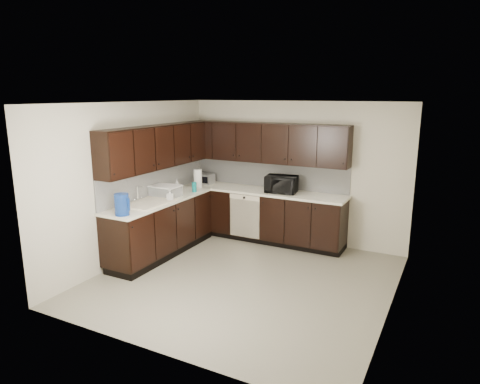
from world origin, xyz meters
name	(u,v)px	position (x,y,z in m)	size (l,w,h in m)	color
floor	(244,280)	(0.00, 0.00, 0.00)	(4.00, 4.00, 0.00)	gray
ceiling	(244,103)	(0.00, 0.00, 2.50)	(4.00, 4.00, 0.00)	white
wall_back	(295,172)	(0.00, 2.00, 1.25)	(4.00, 0.02, 2.50)	beige
wall_left	(132,182)	(-2.00, 0.00, 1.25)	(0.02, 4.00, 2.50)	beige
wall_right	(397,214)	(2.00, 0.00, 1.25)	(0.02, 4.00, 2.50)	beige
wall_front	(152,238)	(0.00, -2.00, 1.25)	(4.00, 0.02, 2.50)	beige
lower_cabinets	(221,223)	(-1.01, 1.11, 0.41)	(3.00, 2.80, 0.90)	black
countertop	(221,195)	(-1.01, 1.11, 0.92)	(3.03, 2.83, 0.04)	white
backsplash	(216,177)	(-1.22, 1.32, 1.18)	(3.00, 2.80, 0.48)	#ACABA7
upper_cabinets	(218,145)	(-1.10, 1.20, 1.77)	(3.00, 2.80, 0.70)	black
dishwasher	(245,213)	(-0.70, 1.41, 0.55)	(0.58, 0.04, 0.78)	beige
sink	(148,207)	(-1.68, -0.01, 0.88)	(0.54, 0.82, 0.42)	beige
microwave	(281,184)	(-0.11, 1.65, 1.09)	(0.53, 0.36, 0.29)	black
soap_bottle_a	(170,195)	(-1.48, 0.29, 1.03)	(0.08, 0.08, 0.17)	gray
soap_bottle_b	(177,185)	(-1.79, 0.92, 1.05)	(0.08, 0.08, 0.21)	gray
toaster_oven	(205,179)	(-1.69, 1.70, 1.04)	(0.31, 0.23, 0.19)	silver
storage_bin	(166,191)	(-1.73, 0.50, 1.03)	(0.46, 0.34, 0.18)	white
blue_pitcher	(122,204)	(-1.58, -0.70, 1.09)	(0.21, 0.21, 0.31)	#103896
teal_tumbler	(194,187)	(-1.48, 1.00, 1.03)	(0.08, 0.08, 0.17)	#0B7A7C
paper_towel_roll	(198,178)	(-1.63, 1.35, 1.11)	(0.15, 0.15, 0.33)	white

